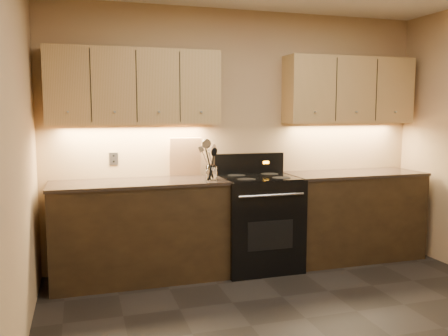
# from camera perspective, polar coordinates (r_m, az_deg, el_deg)

# --- Properties ---
(wall_back) EXTENTS (4.00, 0.04, 2.60)m
(wall_back) POSITION_cam_1_polar(r_m,az_deg,el_deg) (4.96, 1.99, 3.65)
(wall_back) COLOR tan
(wall_back) RESTS_ON ground
(wall_left) EXTENTS (0.04, 4.00, 2.60)m
(wall_left) POSITION_cam_1_polar(r_m,az_deg,el_deg) (2.73, -25.12, 0.45)
(wall_left) COLOR tan
(wall_left) RESTS_ON ground
(counter_left) EXTENTS (1.62, 0.62, 0.93)m
(counter_left) POSITION_cam_1_polar(r_m,az_deg,el_deg) (4.55, -10.12, -7.38)
(counter_left) COLOR black
(counter_left) RESTS_ON ground
(counter_right) EXTENTS (1.46, 0.62, 0.93)m
(counter_right) POSITION_cam_1_polar(r_m,az_deg,el_deg) (5.31, 15.21, -5.47)
(counter_right) COLOR black
(counter_right) RESTS_ON ground
(stove) EXTENTS (0.76, 0.68, 1.14)m
(stove) POSITION_cam_1_polar(r_m,az_deg,el_deg) (4.81, 4.09, -6.37)
(stove) COLOR black
(stove) RESTS_ON ground
(upper_cab_left) EXTENTS (1.60, 0.30, 0.70)m
(upper_cab_left) POSITION_cam_1_polar(r_m,az_deg,el_deg) (4.57, -10.70, 9.54)
(upper_cab_left) COLOR tan
(upper_cab_left) RESTS_ON wall_back
(upper_cab_right) EXTENTS (1.44, 0.30, 0.70)m
(upper_cab_right) POSITION_cam_1_polar(r_m,az_deg,el_deg) (5.33, 14.79, 9.02)
(upper_cab_right) COLOR tan
(upper_cab_right) RESTS_ON wall_back
(outlet_plate) EXTENTS (0.08, 0.01, 0.12)m
(outlet_plate) POSITION_cam_1_polar(r_m,az_deg,el_deg) (4.71, -13.13, 1.11)
(outlet_plate) COLOR #B2B5BA
(outlet_plate) RESTS_ON wall_back
(utensil_crock) EXTENTS (0.13, 0.13, 0.14)m
(utensil_crock) POSITION_cam_1_polar(r_m,az_deg,el_deg) (4.51, -1.53, -0.61)
(utensil_crock) COLOR white
(utensil_crock) RESTS_ON counter_left
(cutting_board) EXTENTS (0.32, 0.13, 0.39)m
(cutting_board) POSITION_cam_1_polar(r_m,az_deg,el_deg) (4.76, -4.67, 1.35)
(cutting_board) COLOR tan
(cutting_board) RESTS_ON counter_left
(wooden_spoon) EXTENTS (0.14, 0.12, 0.33)m
(wooden_spoon) POSITION_cam_1_polar(r_m,az_deg,el_deg) (4.48, -1.93, 0.82)
(wooden_spoon) COLOR tan
(wooden_spoon) RESTS_ON utensil_crock
(black_spoon) EXTENTS (0.08, 0.17, 0.31)m
(black_spoon) POSITION_cam_1_polar(r_m,az_deg,el_deg) (4.50, -1.71, 0.74)
(black_spoon) COLOR black
(black_spoon) RESTS_ON utensil_crock
(black_turner) EXTENTS (0.18, 0.12, 0.39)m
(black_turner) POSITION_cam_1_polar(r_m,az_deg,el_deg) (4.47, -1.35, 1.17)
(black_turner) COLOR black
(black_turner) RESTS_ON utensil_crock
(steel_spatula) EXTENTS (0.21, 0.11, 0.34)m
(steel_spatula) POSITION_cam_1_polar(r_m,az_deg,el_deg) (4.49, -1.35, 0.93)
(steel_spatula) COLOR silver
(steel_spatula) RESTS_ON utensil_crock
(steel_skimmer) EXTENTS (0.20, 0.12, 0.38)m
(steel_skimmer) POSITION_cam_1_polar(r_m,az_deg,el_deg) (4.49, -0.99, 1.11)
(steel_skimmer) COLOR silver
(steel_skimmer) RESTS_ON utensil_crock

